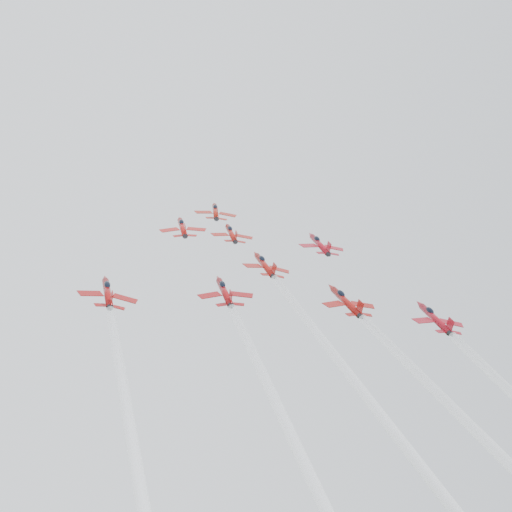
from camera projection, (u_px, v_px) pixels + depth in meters
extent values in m
cylinder|color=#9F1B0F|center=(215.00, 212.00, 168.31)|extent=(1.17, 9.14, 7.38)
cone|color=#9F1B0F|center=(211.00, 204.00, 174.19)|extent=(1.17, 2.56, 2.35)
cone|color=black|center=(219.00, 220.00, 162.91)|extent=(1.17, 1.72, 1.70)
ellipsoid|color=black|center=(214.00, 207.00, 170.35)|extent=(1.06, 2.44, 2.18)
cube|color=#9F1B0F|center=(204.00, 212.00, 166.84)|extent=(4.33, 2.75, 1.25)
cube|color=#9F1B0F|center=(228.00, 214.00, 168.27)|extent=(4.33, 2.75, 1.25)
cube|color=#9F1B0F|center=(219.00, 213.00, 163.64)|extent=(0.13, 2.81, 2.85)
cube|color=#9F1B0F|center=(212.00, 218.00, 163.51)|extent=(2.08, 1.36, 0.71)
cube|color=#9F1B0F|center=(225.00, 219.00, 164.24)|extent=(2.08, 1.36, 0.71)
cylinder|color=#B11410|center=(183.00, 228.00, 153.42)|extent=(1.18, 9.20, 7.43)
cone|color=#B11410|center=(179.00, 218.00, 159.34)|extent=(1.18, 2.58, 2.36)
cone|color=black|center=(186.00, 237.00, 147.99)|extent=(1.18, 1.73, 1.71)
ellipsoid|color=black|center=(182.00, 222.00, 155.47)|extent=(1.07, 2.45, 2.19)
cube|color=#B11410|center=(170.00, 228.00, 151.95)|extent=(4.35, 2.77, 1.25)
cube|color=#B11410|center=(196.00, 231.00, 153.38)|extent=(4.35, 2.77, 1.25)
cube|color=#B11410|center=(186.00, 230.00, 148.72)|extent=(0.13, 2.83, 2.87)
cube|color=#B11410|center=(178.00, 235.00, 148.59)|extent=(2.09, 1.37, 0.72)
cube|color=#B11410|center=(192.00, 236.00, 149.33)|extent=(2.09, 1.37, 0.72)
cylinder|color=#A0160F|center=(231.00, 234.00, 154.81)|extent=(1.09, 8.54, 6.90)
cone|color=#A0160F|center=(227.00, 225.00, 160.31)|extent=(1.09, 2.40, 2.19)
cone|color=black|center=(236.00, 243.00, 149.77)|extent=(1.09, 1.61, 1.59)
ellipsoid|color=black|center=(230.00, 228.00, 156.72)|extent=(0.99, 2.28, 2.04)
cube|color=#A0160F|center=(220.00, 234.00, 153.44)|extent=(4.04, 2.57, 1.17)
cube|color=#A0160F|center=(244.00, 236.00, 154.77)|extent=(4.04, 2.57, 1.17)
cube|color=#A0160F|center=(236.00, 236.00, 150.45)|extent=(0.12, 2.63, 2.66)
cube|color=#A0160F|center=(229.00, 241.00, 150.32)|extent=(1.94, 1.27, 0.67)
cube|color=#A0160F|center=(242.00, 242.00, 151.01)|extent=(1.94, 1.27, 0.67)
cylinder|color=maroon|center=(320.00, 245.00, 157.42)|extent=(1.22, 9.51, 7.68)
cone|color=maroon|center=(312.00, 235.00, 163.54)|extent=(1.22, 2.67, 2.44)
cone|color=black|center=(328.00, 255.00, 151.80)|extent=(1.22, 1.79, 1.77)
ellipsoid|color=black|center=(317.00, 239.00, 159.54)|extent=(1.10, 2.53, 2.27)
cube|color=maroon|center=(308.00, 246.00, 155.90)|extent=(4.50, 2.86, 1.30)
cube|color=maroon|center=(334.00, 248.00, 157.38)|extent=(4.50, 2.86, 1.30)
cube|color=maroon|center=(328.00, 247.00, 152.56)|extent=(0.13, 2.92, 2.96)
cube|color=maroon|center=(320.00, 253.00, 152.42)|extent=(2.16, 1.41, 0.74)
cube|color=maroon|center=(334.00, 254.00, 153.19)|extent=(2.16, 1.41, 0.74)
cylinder|color=maroon|center=(265.00, 266.00, 139.73)|extent=(1.14, 8.96, 7.24)
cone|color=maroon|center=(258.00, 254.00, 145.49)|extent=(1.14, 2.51, 2.30)
cone|color=black|center=(272.00, 277.00, 134.44)|extent=(1.14, 1.69, 1.67)
ellipsoid|color=black|center=(263.00, 259.00, 141.73)|extent=(1.04, 2.39, 2.14)
cube|color=maroon|center=(252.00, 267.00, 138.29)|extent=(4.24, 2.70, 1.22)
cube|color=maroon|center=(280.00, 269.00, 139.69)|extent=(4.24, 2.70, 1.22)
cube|color=maroon|center=(271.00, 269.00, 135.15)|extent=(0.12, 2.75, 2.79)
cube|color=maroon|center=(263.00, 275.00, 135.02)|extent=(2.04, 1.33, 0.70)
cube|color=maroon|center=(278.00, 276.00, 135.74)|extent=(2.04, 1.33, 0.70)
cylinder|color=white|center=(354.00, 421.00, 91.53)|extent=(1.46, 75.25, 58.12)
cylinder|color=maroon|center=(108.00, 294.00, 116.04)|extent=(1.15, 9.01, 7.28)
cone|color=maroon|center=(107.00, 278.00, 121.83)|extent=(1.15, 2.53, 2.31)
cone|color=black|center=(108.00, 309.00, 110.72)|extent=(1.15, 1.70, 1.68)
ellipsoid|color=black|center=(108.00, 285.00, 118.05)|extent=(1.05, 2.40, 2.15)
cube|color=maroon|center=(90.00, 295.00, 114.60)|extent=(4.26, 2.71, 1.23)
cube|color=maroon|center=(125.00, 297.00, 116.00)|extent=(4.26, 2.71, 1.23)
cube|color=maroon|center=(109.00, 298.00, 111.43)|extent=(0.13, 2.77, 2.81)
cube|color=maroon|center=(99.00, 306.00, 111.30)|extent=(2.05, 1.34, 0.70)
cube|color=maroon|center=(118.00, 307.00, 112.03)|extent=(2.05, 1.34, 0.70)
cylinder|color=maroon|center=(225.00, 293.00, 124.05)|extent=(1.15, 8.99, 7.26)
cone|color=maroon|center=(219.00, 278.00, 129.84)|extent=(1.15, 2.52, 2.31)
cone|color=black|center=(231.00, 307.00, 118.74)|extent=(1.15, 1.69, 1.67)
ellipsoid|color=black|center=(223.00, 284.00, 126.06)|extent=(1.04, 2.40, 2.14)
cube|color=maroon|center=(210.00, 294.00, 122.61)|extent=(4.26, 2.71, 1.23)
cube|color=maroon|center=(241.00, 296.00, 124.01)|extent=(4.26, 2.71, 1.23)
cube|color=maroon|center=(230.00, 297.00, 119.45)|extent=(0.13, 2.76, 2.80)
cube|color=maroon|center=(221.00, 304.00, 119.32)|extent=(2.04, 1.34, 0.70)
cube|color=maroon|center=(238.00, 305.00, 120.05)|extent=(2.04, 1.34, 0.70)
cylinder|color=white|center=(308.00, 499.00, 75.68)|extent=(1.46, 75.51, 58.32)
cylinder|color=maroon|center=(346.00, 302.00, 128.83)|extent=(1.20, 9.40, 7.60)
cone|color=maroon|center=(335.00, 287.00, 134.88)|extent=(1.20, 2.64, 2.42)
cone|color=black|center=(358.00, 317.00, 123.27)|extent=(1.20, 1.77, 1.75)
ellipsoid|color=black|center=(342.00, 294.00, 130.92)|extent=(1.09, 2.51, 2.24)
cube|color=maroon|center=(332.00, 303.00, 127.32)|extent=(4.45, 2.83, 1.28)
cube|color=maroon|center=(363.00, 305.00, 128.78)|extent=(4.45, 2.83, 1.28)
cube|color=maroon|center=(357.00, 307.00, 124.02)|extent=(0.13, 2.89, 2.93)
cube|color=maroon|center=(347.00, 314.00, 123.89)|extent=(2.14, 1.40, 0.73)
cube|color=maroon|center=(364.00, 315.00, 124.64)|extent=(2.14, 1.40, 0.73)
cylinder|color=maroon|center=(435.00, 319.00, 127.93)|extent=(1.18, 9.20, 7.43)
cone|color=maroon|center=(420.00, 304.00, 133.85)|extent=(1.18, 2.58, 2.36)
cone|color=black|center=(450.00, 335.00, 122.49)|extent=(1.18, 1.73, 1.71)
ellipsoid|color=black|center=(430.00, 311.00, 129.98)|extent=(1.07, 2.45, 2.19)
cube|color=maroon|center=(423.00, 321.00, 126.46)|extent=(4.36, 2.77, 1.25)
cube|color=maroon|center=(452.00, 322.00, 127.89)|extent=(4.36, 2.77, 1.25)
cube|color=maroon|center=(449.00, 325.00, 123.23)|extent=(0.13, 2.83, 2.87)
cube|color=maroon|center=(440.00, 331.00, 123.09)|extent=(2.09, 1.37, 0.72)
cube|color=maroon|center=(455.00, 332.00, 123.84)|extent=(2.09, 1.37, 0.72)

